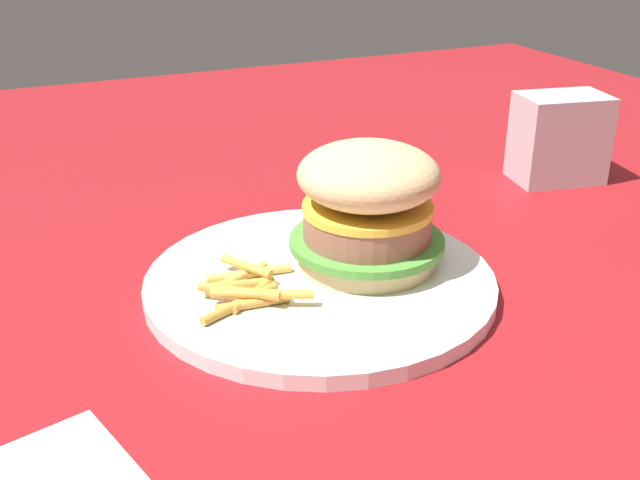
% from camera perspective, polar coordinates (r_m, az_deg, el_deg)
% --- Properties ---
extents(ground_plane, '(1.60, 1.60, 0.00)m').
position_cam_1_polar(ground_plane, '(0.59, -1.81, -4.44)').
color(ground_plane, maroon).
extents(plate, '(0.27, 0.27, 0.01)m').
position_cam_1_polar(plate, '(0.60, -0.00, -3.14)').
color(plate, white).
rests_on(plate, ground_plane).
extents(sandwich, '(0.12, 0.12, 0.10)m').
position_cam_1_polar(sandwich, '(0.60, 3.56, 2.59)').
color(sandwich, tan).
rests_on(sandwich, plate).
extents(fries_pile, '(0.09, 0.09, 0.01)m').
position_cam_1_polar(fries_pile, '(0.57, -5.47, -3.55)').
color(fries_pile, '#E5B251').
rests_on(fries_pile, plate).
extents(napkin_dispenser, '(0.08, 0.10, 0.09)m').
position_cam_1_polar(napkin_dispenser, '(0.85, 17.31, 7.22)').
color(napkin_dispenser, '#B7BABF').
rests_on(napkin_dispenser, ground_plane).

